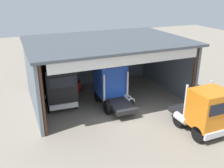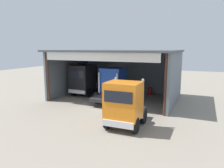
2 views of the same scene
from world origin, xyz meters
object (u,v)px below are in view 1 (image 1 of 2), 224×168
Objects in this scene: traffic_cone at (177,111)px; truck_black_left_bay at (60,85)px; truck_orange_center_right_bay at (205,111)px; tool_cart at (76,87)px; truck_blue_yard_outside at (112,83)px; oil_drum at (121,77)px.

truck_black_left_bay is at bearing 149.48° from traffic_cone.
truck_orange_center_right_bay is 4.49× the size of tool_cart.
tool_cart is at bearing -123.15° from truck_black_left_bay.
oil_drum is at bearing 58.22° from truck_blue_yard_outside.
tool_cart is at bearing -60.47° from truck_orange_center_right_bay.
truck_blue_yard_outside is (4.33, -1.05, -0.09)m from truck_black_left_bay.
truck_blue_yard_outside reaches higher than tool_cart.
truck_black_left_bay is 8.40m from oil_drum.
tool_cart is (-2.27, 3.90, -1.40)m from truck_blue_yard_outside.
truck_black_left_bay is at bearing -125.84° from tool_cart.
oil_drum is 5.39m from tool_cart.
truck_black_left_bay reaches higher than tool_cart.
traffic_cone is (1.13, -8.71, -0.18)m from oil_drum.
truck_black_left_bay is 4.58× the size of tool_cart.
traffic_cone is at bearing -92.13° from truck_orange_center_right_bay.
truck_blue_yard_outside is 5.76× the size of oil_drum.
oil_drum is (-1.04, 11.85, -1.32)m from truck_orange_center_right_bay.
oil_drum is at bearing 97.38° from traffic_cone.
truck_blue_yard_outside is 1.17× the size of truck_orange_center_right_bay.
traffic_cone is (4.18, -3.97, -1.62)m from truck_blue_yard_outside.
oil_drum is at bearing 8.97° from tool_cart.
truck_black_left_bay is at bearing -44.59° from truck_orange_center_right_bay.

